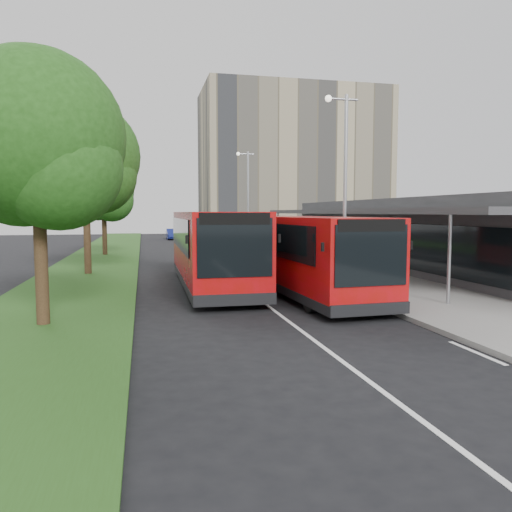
{
  "coord_description": "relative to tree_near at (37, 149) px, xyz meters",
  "views": [
    {
      "loc": [
        -4.2,
        -17.91,
        3.25
      ],
      "look_at": [
        0.23,
        1.58,
        1.5
      ],
      "focal_mm": 35.0,
      "sensor_mm": 36.0,
      "label": 1
    }
  ],
  "objects": [
    {
      "name": "ground",
      "position": [
        7.01,
        2.95,
        -4.99
      ],
      "size": [
        120.0,
        120.0,
        0.0
      ],
      "primitive_type": "plane",
      "color": "black",
      "rests_on": "ground"
    },
    {
      "name": "pavement",
      "position": [
        13.01,
        22.95,
        -4.92
      ],
      "size": [
        5.0,
        80.0,
        0.15
      ],
      "primitive_type": "cube",
      "color": "slate",
      "rests_on": "ground"
    },
    {
      "name": "grass_verge",
      "position": [
        0.01,
        22.95,
        -4.94
      ],
      "size": [
        5.0,
        80.0,
        0.1
      ],
      "primitive_type": "cube",
      "color": "#254A18",
      "rests_on": "ground"
    },
    {
      "name": "lane_centre_line",
      "position": [
        7.01,
        17.95,
        -4.99
      ],
      "size": [
        0.12,
        70.0,
        0.01
      ],
      "primitive_type": "cube",
      "color": "silver",
      "rests_on": "ground"
    },
    {
      "name": "kerb_dashes",
      "position": [
        10.31,
        21.95,
        -4.99
      ],
      "size": [
        0.12,
        56.0,
        0.01
      ],
      "color": "silver",
      "rests_on": "ground"
    },
    {
      "name": "office_block",
      "position": [
        21.01,
        44.95,
        4.01
      ],
      "size": [
        22.0,
        12.0,
        18.0
      ],
      "primitive_type": "cube",
      "color": "tan",
      "rests_on": "ground"
    },
    {
      "name": "station_building",
      "position": [
        17.87,
        10.95,
        -2.95
      ],
      "size": [
        7.7,
        26.0,
        4.0
      ],
      "color": "#2D2D30",
      "rests_on": "ground"
    },
    {
      "name": "tree_near",
      "position": [
        0.0,
        0.0,
        0.0
      ],
      "size": [
        4.81,
        4.81,
        7.73
      ],
      "color": "#312013",
      "rests_on": "ground"
    },
    {
      "name": "tree_mid",
      "position": [
        -0.0,
        12.0,
        0.75
      ],
      "size": [
        5.53,
        5.53,
        8.89
      ],
      "color": "#312013",
      "rests_on": "ground"
    },
    {
      "name": "tree_far",
      "position": [
        0.0,
        24.0,
        -0.35
      ],
      "size": [
        4.49,
        4.49,
        7.19
      ],
      "color": "#312013",
      "rests_on": "ground"
    },
    {
      "name": "lamp_post_near",
      "position": [
        11.13,
        4.95,
        -0.27
      ],
      "size": [
        1.44,
        0.28,
        8.0
      ],
      "color": "#9CA0A5",
      "rests_on": "pavement"
    },
    {
      "name": "lamp_post_far",
      "position": [
        11.13,
        24.95,
        -0.27
      ],
      "size": [
        1.44,
        0.28,
        8.0
      ],
      "color": "#9CA0A5",
      "rests_on": "pavement"
    },
    {
      "name": "bus_main",
      "position": [
        9.03,
        3.75,
        -3.41
      ],
      "size": [
        3.28,
        11.0,
        3.08
      ],
      "rotation": [
        0.0,
        0.0,
        0.05
      ],
      "color": "#AD0912",
      "rests_on": "ground"
    },
    {
      "name": "bus_second",
      "position": [
        5.74,
        6.41,
        -3.32
      ],
      "size": [
        3.13,
        11.58,
        3.27
      ],
      "rotation": [
        0.0,
        0.0,
        -0.01
      ],
      "color": "#AD0912",
      "rests_on": "ground"
    },
    {
      "name": "litter_bin",
      "position": [
        12.92,
        12.54,
        -4.42
      ],
      "size": [
        0.48,
        0.48,
        0.85
      ],
      "primitive_type": "cylinder",
      "rotation": [
        0.0,
        0.0,
        -0.02
      ],
      "color": "#3A2117",
      "rests_on": "pavement"
    },
    {
      "name": "bollard",
      "position": [
        11.44,
        21.74,
        -4.34
      ],
      "size": [
        0.17,
        0.17,
        1.01
      ],
      "primitive_type": "cylinder",
      "rotation": [
        0.0,
        0.0,
        0.08
      ],
      "color": "#FFB00D",
      "rests_on": "pavement"
    },
    {
      "name": "car_near",
      "position": [
        9.13,
        42.18,
        -4.44
      ],
      "size": [
        1.86,
        3.44,
        1.11
      ],
      "primitive_type": "imported",
      "rotation": [
        0.0,
        0.0,
        0.17
      ],
      "color": "#560C11",
      "rests_on": "ground"
    },
    {
      "name": "car_far",
      "position": [
        6.29,
        45.99,
        -4.35
      ],
      "size": [
        1.44,
        3.93,
        1.29
      ],
      "primitive_type": "imported",
      "rotation": [
        0.0,
        0.0,
        0.02
      ],
      "color": "navy",
      "rests_on": "ground"
    }
  ]
}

